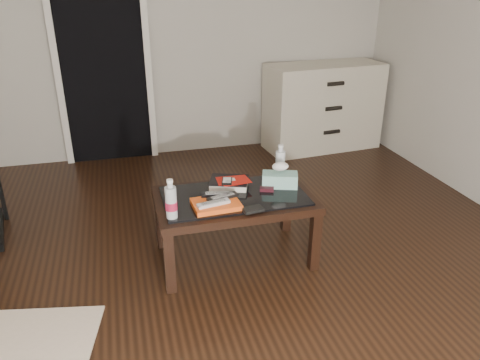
# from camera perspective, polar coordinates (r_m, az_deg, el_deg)

# --- Properties ---
(ground) EXTENTS (5.00, 5.00, 0.00)m
(ground) POSITION_cam_1_polar(r_m,az_deg,el_deg) (2.86, -5.77, -14.08)
(ground) COLOR black
(ground) RESTS_ON ground
(room_shell) EXTENTS (5.00, 5.00, 5.00)m
(room_shell) POSITION_cam_1_polar(r_m,az_deg,el_deg) (2.26, -7.56, 20.28)
(room_shell) COLOR #B8B3AA
(room_shell) RESTS_ON ground
(doorway) EXTENTS (0.90, 0.08, 2.07)m
(doorway) POSITION_cam_1_polar(r_m,az_deg,el_deg) (4.76, -16.43, 14.18)
(doorway) COLOR black
(doorway) RESTS_ON ground
(coffee_table) EXTENTS (1.00, 0.60, 0.46)m
(coffee_table) POSITION_cam_1_polar(r_m,az_deg,el_deg) (3.00, -0.72, -2.95)
(coffee_table) COLOR black
(coffee_table) RESTS_ON ground
(dresser) EXTENTS (1.24, 0.61, 0.90)m
(dresser) POSITION_cam_1_polar(r_m,az_deg,el_deg) (5.11, 10.04, 8.79)
(dresser) COLOR beige
(dresser) RESTS_ON ground
(magazines) EXTENTS (0.29, 0.22, 0.03)m
(magazines) POSITION_cam_1_polar(r_m,az_deg,el_deg) (2.83, -2.94, -2.96)
(magazines) COLOR #EF5516
(magazines) RESTS_ON coffee_table
(remote_silver) EXTENTS (0.21, 0.09, 0.02)m
(remote_silver) POSITION_cam_1_polar(r_m,az_deg,el_deg) (2.79, -3.25, -2.83)
(remote_silver) COLOR #BAB9BF
(remote_silver) RESTS_ON magazines
(remote_black_front) EXTENTS (0.21, 0.10, 0.02)m
(remote_black_front) POSITION_cam_1_polar(r_m,az_deg,el_deg) (2.86, -2.13, -2.07)
(remote_black_front) COLOR black
(remote_black_front) RESTS_ON magazines
(remote_black_back) EXTENTS (0.21, 0.09, 0.02)m
(remote_black_back) POSITION_cam_1_polar(r_m,az_deg,el_deg) (2.89, -2.75, -1.75)
(remote_black_back) COLOR black
(remote_black_back) RESTS_ON magazines
(textbook) EXTENTS (0.30, 0.27, 0.05)m
(textbook) POSITION_cam_1_polar(r_m,az_deg,el_deg) (3.09, -1.34, -0.35)
(textbook) COLOR black
(textbook) RESTS_ON coffee_table
(dvd_mailers) EXTENTS (0.20, 0.14, 0.01)m
(dvd_mailers) POSITION_cam_1_polar(r_m,az_deg,el_deg) (3.07, -1.06, 0.01)
(dvd_mailers) COLOR red
(dvd_mailers) RESTS_ON textbook
(ipod) EXTENTS (0.09, 0.12, 0.02)m
(ipod) POSITION_cam_1_polar(r_m,az_deg,el_deg) (3.03, -1.60, -0.11)
(ipod) COLOR black
(ipod) RESTS_ON dvd_mailers
(flip_phone) EXTENTS (0.10, 0.07, 0.02)m
(flip_phone) POSITION_cam_1_polar(r_m,az_deg,el_deg) (3.03, 3.29, -1.12)
(flip_phone) COLOR black
(flip_phone) RESTS_ON coffee_table
(wallet) EXTENTS (0.13, 0.09, 0.02)m
(wallet) POSITION_cam_1_polar(r_m,az_deg,el_deg) (2.78, 1.60, -3.61)
(wallet) COLOR black
(wallet) RESTS_ON coffee_table
(water_bottle_left) EXTENTS (0.07, 0.07, 0.24)m
(water_bottle_left) POSITION_cam_1_polar(r_m,az_deg,el_deg) (2.69, -8.43, -2.28)
(water_bottle_left) COLOR #B5BCC0
(water_bottle_left) RESTS_ON coffee_table
(water_bottle_right) EXTENTS (0.07, 0.07, 0.24)m
(water_bottle_right) POSITION_cam_1_polar(r_m,az_deg,el_deg) (3.20, 4.93, 2.29)
(water_bottle_right) COLOR white
(water_bottle_right) RESTS_ON coffee_table
(tissue_box) EXTENTS (0.26, 0.19, 0.09)m
(tissue_box) POSITION_cam_1_polar(r_m,az_deg,el_deg) (3.09, 4.88, 0.04)
(tissue_box) COLOR teal
(tissue_box) RESTS_ON coffee_table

